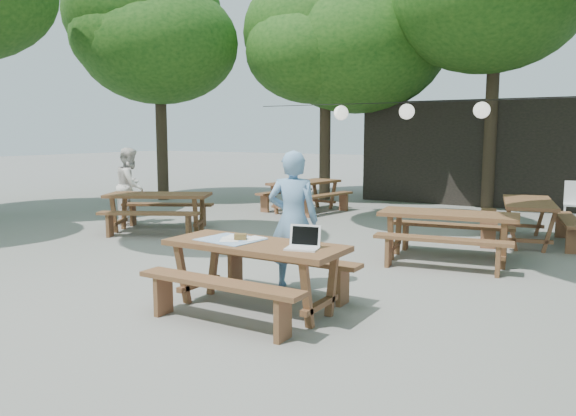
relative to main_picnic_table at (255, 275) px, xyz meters
The scene contains 13 objects.
ground 1.35m from the main_picnic_table, 117.56° to the left, with size 80.00×80.00×0.00m, color slate.
pavilion 11.69m from the main_picnic_table, 90.49° to the left, with size 6.00×3.00×2.80m, color black.
main_picnic_table is the anchor object (origin of this frame).
picnic_table_nw 5.43m from the main_picnic_table, 144.72° to the left, with size 2.41×2.27×0.75m.
picnic_table_ne 3.62m from the main_picnic_table, 70.99° to the left, with size 2.11×1.83×0.75m.
picnic_table_far_w 7.81m from the main_picnic_table, 115.23° to the left, with size 1.88×2.14×0.75m.
picnic_table_far_e 5.95m from the main_picnic_table, 70.33° to the left, with size 1.92×2.17×0.75m.
woman 1.08m from the main_picnic_table, 95.03° to the left, with size 0.63×0.41×1.73m, color #72A0D0.
second_person 6.72m from the main_picnic_table, 147.66° to the left, with size 0.79×0.61×1.62m, color white.
plastic_chair 8.84m from the main_picnic_table, 73.25° to the left, with size 0.48×0.48×0.90m.
laptop 0.74m from the main_picnic_table, ahead, with size 0.38×0.33×0.24m.
tabletop_clutter 0.48m from the main_picnic_table, behind, with size 0.71×0.62×0.08m.
paper_lanterns 7.47m from the main_picnic_table, 96.27° to the left, with size 9.00×0.34×0.38m.
Camera 1 is at (3.98, -6.11, 1.94)m, focal length 35.00 mm.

